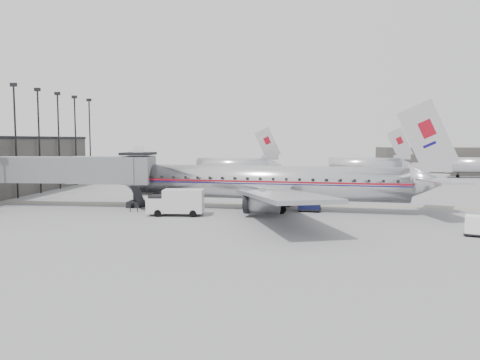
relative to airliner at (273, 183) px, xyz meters
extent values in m
plane|color=slate|center=(-6.75, -2.90, -3.04)|extent=(160.00, 160.00, 0.00)
cube|color=#3A3835|center=(38.25, 57.10, -0.04)|extent=(30.00, 12.00, 6.00)
cube|color=gold|center=(-3.75, 3.10, -3.03)|extent=(60.00, 0.15, 0.01)
cube|color=slate|center=(-28.75, 0.70, 1.26)|extent=(12.00, 2.80, 3.00)
cube|color=slate|center=(-19.75, 0.70, 1.26)|extent=(8.00, 3.00, 3.10)
cube|color=slate|center=(-15.75, 1.10, 1.26)|extent=(3.20, 3.60, 3.20)
cube|color=black|center=(-15.75, 1.10, 3.16)|extent=(3.40, 3.80, 0.30)
cube|color=white|center=(-15.75, 1.10, 3.66)|extent=(1.20, 0.15, 0.80)
cylinder|color=black|center=(-16.05, 0.70, -1.64)|extent=(0.56, 0.56, 2.80)
cube|color=black|center=(-16.05, 0.70, -2.69)|extent=(1.60, 2.20, 0.70)
cylinder|color=black|center=(-16.05, -0.30, -2.74)|extent=(0.30, 0.60, 0.60)
cylinder|color=black|center=(-16.05, 1.70, -2.74)|extent=(0.30, 0.60, 0.60)
cube|color=black|center=(-14.95, -1.60, -1.54)|extent=(0.90, 3.20, 2.90)
cylinder|color=black|center=(-34.25, 7.10, 4.46)|extent=(0.24, 0.24, 15.00)
cube|color=black|center=(-34.25, 7.10, 11.96)|extent=(0.90, 0.25, 0.50)
cylinder|color=black|center=(-34.25, 13.10, 4.46)|extent=(0.24, 0.24, 15.00)
cube|color=black|center=(-34.25, 13.10, 11.96)|extent=(0.90, 0.25, 0.50)
cylinder|color=black|center=(-34.25, 19.10, 4.46)|extent=(0.24, 0.24, 15.00)
cube|color=black|center=(-34.25, 19.10, 11.96)|extent=(0.90, 0.25, 0.50)
cylinder|color=black|center=(-34.25, 25.10, 4.46)|extent=(0.24, 0.24, 15.00)
cube|color=black|center=(-34.25, 25.10, 11.96)|extent=(0.90, 0.25, 0.50)
cylinder|color=black|center=(-34.25, 31.10, 4.46)|extent=(0.24, 0.24, 15.00)
cube|color=black|center=(-34.25, 31.10, 11.96)|extent=(0.90, 0.25, 0.50)
cylinder|color=silver|center=(-8.75, 39.10, -0.44)|extent=(14.00, 3.20, 3.20)
cube|color=silver|center=(-1.95, 39.10, 3.96)|extent=(5.17, 0.26, 6.52)
cylinder|color=black|center=(-13.25, 39.10, -2.54)|extent=(0.24, 0.24, 1.00)
cylinder|color=silver|center=(17.25, 43.10, -0.44)|extent=(14.00, 3.20, 3.20)
cube|color=silver|center=(24.05, 43.10, 3.96)|extent=(5.17, 0.26, 6.52)
cylinder|color=black|center=(12.75, 43.10, -2.54)|extent=(0.24, 0.24, 1.00)
cylinder|color=black|center=(36.75, 47.10, -2.54)|extent=(0.24, 0.24, 1.00)
cylinder|color=silver|center=(-0.75, 0.10, 0.01)|extent=(30.68, 7.81, 3.76)
cone|color=silver|center=(-17.35, 2.35, 0.01)|extent=(3.52, 4.13, 3.76)
cone|color=silver|center=(16.14, -2.19, 0.41)|extent=(4.50, 4.08, 3.57)
cube|color=maroon|center=(-0.75, 0.10, 0.26)|extent=(30.69, 7.86, 0.18)
cube|color=#100951|center=(-0.75, 0.10, 0.03)|extent=(30.69, 7.86, 0.10)
cube|color=silver|center=(15.84, -2.15, 5.08)|extent=(6.21, 1.14, 7.80)
cube|color=gray|center=(3.49, 8.75, -0.30)|extent=(13.28, 16.75, 1.20)
cube|color=gray|center=(1.04, -9.36, -0.30)|extent=(9.91, 17.15, 1.20)
cylinder|color=gray|center=(0.46, 5.26, -1.56)|extent=(3.71, 2.58, 2.13)
cylinder|color=gray|center=(-0.96, -5.20, -1.56)|extent=(3.71, 2.58, 2.13)
cylinder|color=black|center=(-14.84, 2.01, -2.38)|extent=(0.20, 0.20, 1.32)
cylinder|color=black|center=(1.61, 2.44, -2.33)|extent=(0.26, 0.26, 1.42)
cylinder|color=black|center=(1.61, 2.44, -2.58)|extent=(1.05, 0.49, 1.02)
cylinder|color=black|center=(0.90, -2.79, -2.33)|extent=(0.26, 0.26, 1.42)
cylinder|color=black|center=(0.90, -2.79, -2.58)|extent=(1.05, 0.49, 1.02)
cube|color=silver|center=(-9.15, -4.87, -1.51)|extent=(4.14, 2.40, 2.37)
cube|color=silver|center=(-11.97, -4.97, -1.96)|extent=(1.88, 2.21, 1.58)
cube|color=black|center=(-11.97, -4.97, -1.29)|extent=(1.42, 1.96, 0.68)
cylinder|color=black|center=(-11.60, -5.98, -2.68)|extent=(0.73, 0.31, 0.72)
cylinder|color=black|center=(-11.67, -3.95, -2.68)|extent=(0.73, 0.31, 0.72)
cylinder|color=black|center=(-7.99, -5.85, -2.68)|extent=(0.73, 0.31, 0.72)
cylinder|color=black|center=(-8.06, -3.82, -2.68)|extent=(0.73, 0.31, 0.72)
cube|color=#0C0F33|center=(3.97, -0.90, -1.95)|extent=(2.54, 2.07, 1.61)
cube|color=black|center=(3.97, -0.90, -2.81)|extent=(2.68, 2.20, 0.14)
cylinder|color=black|center=(2.95, -1.43, -2.86)|extent=(0.36, 0.19, 0.34)
cylinder|color=black|center=(4.76, -1.73, -2.86)|extent=(0.36, 0.19, 0.34)
cylinder|color=black|center=(3.18, -0.07, -2.86)|extent=(0.36, 0.19, 0.34)
cylinder|color=black|center=(4.99, -0.37, -2.86)|extent=(0.36, 0.19, 0.34)
cube|color=white|center=(16.91, -12.90, -2.09)|extent=(2.43, 2.16, 1.40)
cube|color=black|center=(16.91, -12.90, -2.84)|extent=(2.56, 2.29, 0.12)
cylinder|color=black|center=(15.94, -13.14, -2.89)|extent=(0.32, 0.23, 0.30)
cylinder|color=black|center=(16.40, -12.04, -2.89)|extent=(0.32, 0.23, 0.30)
imported|color=#C5CB17|center=(-11.88, -2.16, -2.07)|extent=(0.82, 0.69, 1.92)
camera|label=1|loc=(1.02, -51.99, 4.84)|focal=35.00mm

